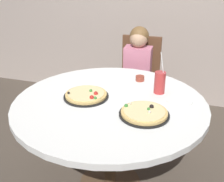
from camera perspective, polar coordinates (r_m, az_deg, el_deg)
The scene contains 8 objects.
dining_table at distance 1.90m, azimuth -0.45°, elevation -4.34°, with size 1.33×1.33×0.75m.
chair_wooden at distance 2.84m, azimuth 5.71°, elevation 2.79°, with size 0.41×0.41×0.95m.
diner_child at distance 2.69m, azimuth 4.97°, elevation 0.48°, with size 0.27×0.42×1.08m.
pizza_veggie at distance 1.91m, azimuth -5.47°, elevation -0.87°, with size 0.32×0.32×0.05m.
pizza_cheese at distance 1.68m, azimuth 6.81°, elevation -4.63°, with size 0.31×0.31×0.05m.
soda_cup at distance 1.97m, azimuth 10.06°, elevation 1.79°, with size 0.08×0.08×0.31m.
sauce_bowl at distance 2.19m, azimuth 5.92°, elevation 2.67°, with size 0.07×0.07×0.04m, color brown.
plate_small at distance 1.90m, azimuth 14.03°, elevation -1.99°, with size 0.18×0.18×0.01m, color white.
Camera 1 is at (0.51, -1.58, 1.59)m, focal length 43.28 mm.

